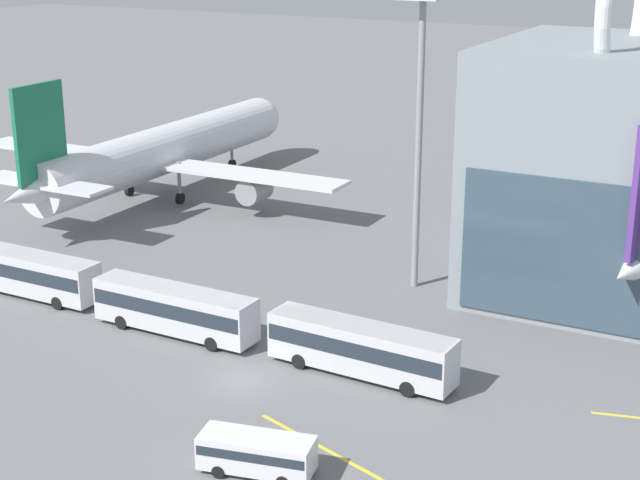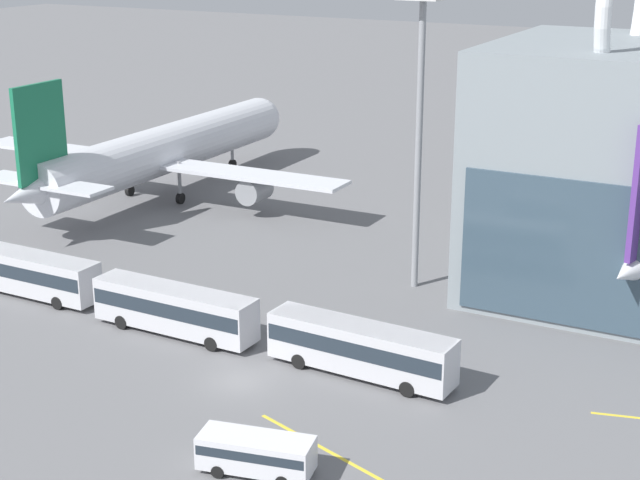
% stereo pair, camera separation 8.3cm
% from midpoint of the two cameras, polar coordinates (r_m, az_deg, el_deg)
% --- Properties ---
extents(ground_plane, '(440.00, 440.00, 0.00)m').
position_cam_midpoint_polar(ground_plane, '(61.74, -4.60, -8.17)').
color(ground_plane, slate).
extents(airliner_at_gate_near, '(43.01, 44.09, 14.12)m').
position_cam_midpoint_polar(airliner_at_gate_near, '(101.68, -9.44, 5.06)').
color(airliner_at_gate_near, silver).
rests_on(airliner_at_gate_near, ground_plane).
extents(shuttle_bus_0, '(12.39, 2.73, 3.36)m').
position_cam_midpoint_polar(shuttle_bus_0, '(77.56, -16.56, -1.74)').
color(shuttle_bus_0, silver).
rests_on(shuttle_bus_0, ground_plane).
extents(shuttle_bus_1, '(12.40, 2.78, 3.36)m').
position_cam_midpoint_polar(shuttle_bus_1, '(68.22, -8.42, -3.89)').
color(shuttle_bus_1, silver).
rests_on(shuttle_bus_1, ground_plane).
extents(shuttle_bus_2, '(12.46, 3.12, 3.36)m').
position_cam_midpoint_polar(shuttle_bus_2, '(61.53, 2.42, -6.20)').
color(shuttle_bus_2, silver).
rests_on(shuttle_bus_2, ground_plane).
extents(service_van_foreground, '(6.30, 3.33, 2.07)m').
position_cam_midpoint_polar(service_van_foreground, '(51.65, -3.70, -12.18)').
color(service_van_foreground, silver).
rests_on(service_van_foreground, ground_plane).
extents(floodlight_mast, '(3.15, 3.15, 22.71)m').
position_cam_midpoint_polar(floodlight_mast, '(73.00, 5.95, 10.28)').
color(floodlight_mast, gray).
rests_on(floodlight_mast, ground_plane).
extents(lane_stripe_1, '(10.30, 3.76, 0.01)m').
position_cam_midpoint_polar(lane_stripe_1, '(54.11, 0.45, -12.14)').
color(lane_stripe_1, yellow).
rests_on(lane_stripe_1, ground_plane).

